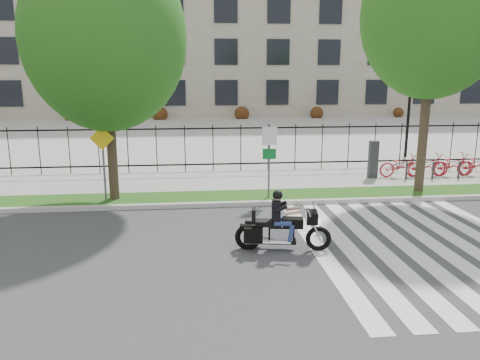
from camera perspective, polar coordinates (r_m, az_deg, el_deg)
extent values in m
plane|color=#3A3A3D|center=(11.54, -1.08, -8.87)|extent=(120.00, 120.00, 0.00)
cube|color=#B5B1AA|center=(15.40, -2.37, -2.98)|extent=(60.00, 0.20, 0.15)
cube|color=#1E4E13|center=(16.22, -2.56, -2.17)|extent=(60.00, 1.50, 0.15)
cube|color=#A29F97|center=(18.64, -3.02, -0.19)|extent=(60.00, 3.50, 0.15)
cube|color=#A29F97|center=(35.95, -4.47, 6.04)|extent=(80.00, 34.00, 0.10)
cube|color=gray|center=(55.99, -5.23, 18.64)|extent=(60.00, 20.00, 20.00)
cylinder|color=black|center=(25.27, 19.80, 6.92)|extent=(0.14, 0.14, 4.00)
cylinder|color=black|center=(25.17, 20.14, 11.22)|extent=(0.06, 0.70, 0.70)
sphere|color=white|center=(25.02, 19.42, 11.50)|extent=(0.36, 0.36, 0.36)
sphere|color=white|center=(25.32, 20.88, 11.40)|extent=(0.36, 0.36, 0.36)
cylinder|color=#3B2920|center=(16.02, -15.39, 4.21)|extent=(0.32, 0.32, 3.69)
ellipsoid|color=#125012|center=(15.90, -16.14, 16.35)|extent=(5.13, 5.13, 5.90)
cylinder|color=#3B2920|center=(17.71, 21.50, 5.99)|extent=(0.32, 0.32, 4.57)
ellipsoid|color=#125012|center=(17.72, 22.53, 18.02)|extent=(4.80, 4.80, 5.52)
cube|color=#2D2D33|center=(19.59, 15.93, 2.43)|extent=(0.35, 0.25, 1.50)
imported|color=#AE1822|center=(20.12, 19.06, 1.68)|extent=(1.81, 0.63, 0.95)
cylinder|color=#2D2D33|center=(19.70, 19.63, 1.04)|extent=(0.08, 0.08, 0.70)
imported|color=#AE1822|center=(20.60, 21.84, 1.71)|extent=(1.81, 0.63, 0.95)
cylinder|color=#2D2D33|center=(20.19, 22.46, 1.09)|extent=(0.08, 0.08, 0.70)
imported|color=#AE1822|center=(21.14, 24.48, 1.74)|extent=(1.81, 0.63, 0.95)
cylinder|color=#2D2D33|center=(20.74, 25.13, 1.13)|extent=(0.08, 0.08, 0.70)
imported|color=#AE1822|center=(21.71, 26.99, 1.76)|extent=(1.81, 0.63, 0.95)
cylinder|color=#59595B|center=(15.77, 3.56, 2.32)|extent=(0.07, 0.07, 2.50)
cube|color=white|center=(15.59, 3.62, 5.37)|extent=(0.50, 0.03, 0.60)
cube|color=#0C6626|center=(15.68, 3.59, 3.19)|extent=(0.45, 0.03, 0.35)
cylinder|color=#59595B|center=(15.83, -16.26, 1.69)|extent=(0.07, 0.07, 2.40)
cube|color=yellow|center=(15.65, -16.49, 4.89)|extent=(0.78, 0.03, 0.78)
torus|color=black|center=(11.73, 9.53, -7.07)|extent=(0.64, 0.22, 0.63)
torus|color=black|center=(11.68, 1.00, -6.99)|extent=(0.68, 0.24, 0.66)
cube|color=black|center=(11.54, 8.73, -4.47)|extent=(0.35, 0.54, 0.27)
cube|color=#26262B|center=(11.48, 9.08, -3.48)|extent=(0.21, 0.47, 0.28)
cube|color=silver|center=(11.64, 5.06, -6.58)|extent=(0.59, 0.40, 0.36)
cube|color=black|center=(11.55, 6.45, -5.19)|extent=(0.55, 0.39, 0.24)
cube|color=black|center=(11.54, 3.50, -5.24)|extent=(0.68, 0.43, 0.13)
cube|color=black|center=(11.49, 1.69, -4.26)|extent=(0.14, 0.32, 0.31)
cube|color=black|center=(11.37, 1.63, -6.77)|extent=(0.47, 0.22, 0.36)
cube|color=black|center=(11.88, 1.72, -5.89)|extent=(0.47, 0.22, 0.36)
cube|color=black|center=(11.45, 4.43, -3.69)|extent=(0.28, 0.40, 0.47)
sphere|color=tan|center=(11.35, 4.60, -2.02)|extent=(0.21, 0.21, 0.21)
sphere|color=black|center=(11.34, 4.61, -1.84)|extent=(0.25, 0.25, 0.25)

